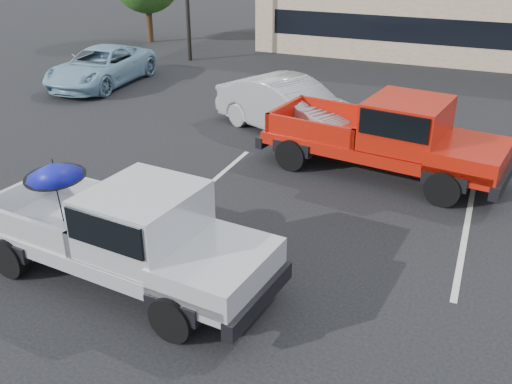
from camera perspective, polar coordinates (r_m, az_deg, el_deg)
ground at (r=11.21m, az=3.99°, el=-6.05°), size 90.00×90.00×0.00m
stripe_left at (r=13.88m, az=-5.03°, el=0.50°), size 0.12×5.00×0.01m
stripe_right at (r=12.53m, az=20.19°, el=-4.04°), size 0.12×5.00×0.01m
silver_pickup at (r=10.00m, az=-12.04°, el=-3.84°), size 5.86×2.57×2.06m
red_pickup at (r=14.45m, az=14.00°, el=5.57°), size 6.37×3.04×2.02m
silver_sedan at (r=17.25m, az=3.40°, el=8.53°), size 5.21×3.53×1.62m
blue_suv at (r=23.37m, az=-15.26°, el=12.01°), size 2.65×5.26×1.43m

